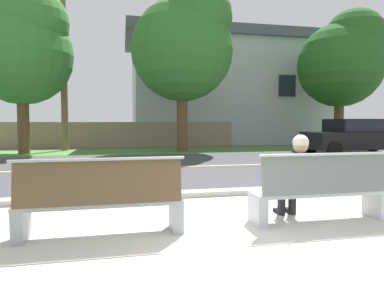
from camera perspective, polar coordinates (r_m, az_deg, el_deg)
ground_plane at (r=11.94m, az=-5.77°, el=-3.55°), size 140.00×140.00×0.00m
sidewalk_pavement at (r=4.60m, az=4.66°, el=-14.77°), size 44.00×3.60×0.01m
curb_edge at (r=6.41m, az=-0.35°, el=-9.07°), size 44.00×0.30×0.11m
street_asphalt at (r=10.46m, az=-4.89°, el=-4.51°), size 52.00×8.00×0.01m
road_centre_line at (r=10.46m, az=-4.89°, el=-4.48°), size 48.00×0.14×0.01m
far_verge_grass at (r=16.08m, az=-7.34°, el=-1.75°), size 48.00×2.80×0.02m
bench_left at (r=4.30m, az=-15.21°, el=-9.84°), size 2.01×0.48×1.01m
bench_right at (r=5.10m, az=21.34°, el=-7.87°), size 2.01×0.48×1.01m
seated_person_grey at (r=5.05m, az=17.47°, el=-5.45°), size 0.52×0.68×1.25m
car_black_near at (r=16.11m, az=26.15°, el=0.96°), size 4.30×1.86×1.54m
shade_tree_far_left at (r=16.58m, az=-26.79°, el=14.18°), size 4.33×4.33×7.15m
shade_tree_left at (r=16.17m, az=-1.11°, el=16.49°), size 4.76×4.76×7.85m
shade_tree_centre at (r=19.87m, az=24.52°, el=12.67°), size 4.43×4.43×7.31m
garden_wall at (r=18.86m, az=-12.50°, el=1.06°), size 13.00×0.36×1.40m
house_across_street at (r=23.24m, az=5.93°, el=8.74°), size 13.56×6.91×7.14m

